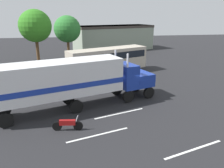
{
  "coord_description": "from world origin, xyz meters",
  "views": [
    {
      "loc": [
        -4.79,
        -19.71,
        7.76
      ],
      "look_at": [
        -1.52,
        -0.53,
        1.6
      ],
      "focal_mm": 35.78,
      "sensor_mm": 36.0,
      "label": 1
    }
  ],
  "objects_px": {
    "parked_bus": "(108,58)",
    "tree_left": "(67,29)",
    "motorcycle": "(68,124)",
    "tree_center": "(35,26)",
    "semi_truck": "(72,80)",
    "person_bystander": "(82,86)"
  },
  "relations": [
    {
      "from": "motorcycle",
      "to": "tree_center",
      "type": "bearing_deg",
      "value": 103.01
    },
    {
      "from": "person_bystander",
      "to": "motorcycle",
      "type": "height_order",
      "value": "person_bystander"
    },
    {
      "from": "semi_truck",
      "to": "person_bystander",
      "type": "bearing_deg",
      "value": 74.64
    },
    {
      "from": "parked_bus",
      "to": "tree_center",
      "type": "bearing_deg",
      "value": 153.21
    },
    {
      "from": "motorcycle",
      "to": "person_bystander",
      "type": "bearing_deg",
      "value": 79.73
    },
    {
      "from": "motorcycle",
      "to": "tree_center",
      "type": "relative_size",
      "value": 0.25
    },
    {
      "from": "tree_center",
      "to": "tree_left",
      "type": "bearing_deg",
      "value": 51.29
    },
    {
      "from": "tree_left",
      "to": "motorcycle",
      "type": "bearing_deg",
      "value": -89.43
    },
    {
      "from": "person_bystander",
      "to": "tree_left",
      "type": "relative_size",
      "value": 0.22
    },
    {
      "from": "semi_truck",
      "to": "tree_center",
      "type": "relative_size",
      "value": 1.7
    },
    {
      "from": "parked_bus",
      "to": "tree_left",
      "type": "distance_m",
      "value": 11.95
    },
    {
      "from": "person_bystander",
      "to": "tree_left",
      "type": "distance_m",
      "value": 18.47
    },
    {
      "from": "parked_bus",
      "to": "tree_left",
      "type": "height_order",
      "value": "tree_left"
    },
    {
      "from": "tree_left",
      "to": "tree_center",
      "type": "bearing_deg",
      "value": -128.71
    },
    {
      "from": "person_bystander",
      "to": "motorcycle",
      "type": "xyz_separation_m",
      "value": [
        -1.28,
        -7.08,
        -0.41
      ]
    },
    {
      "from": "motorcycle",
      "to": "tree_center",
      "type": "distance_m",
      "value": 20.89
    },
    {
      "from": "semi_truck",
      "to": "person_bystander",
      "type": "relative_size",
      "value": 8.72
    },
    {
      "from": "semi_truck",
      "to": "motorcycle",
      "type": "xyz_separation_m",
      "value": [
        -0.41,
        -3.89,
        -2.04
      ]
    },
    {
      "from": "parked_bus",
      "to": "tree_left",
      "type": "bearing_deg",
      "value": 117.62
    },
    {
      "from": "person_bystander",
      "to": "motorcycle",
      "type": "bearing_deg",
      "value": -100.27
    },
    {
      "from": "semi_truck",
      "to": "parked_bus",
      "type": "bearing_deg",
      "value": 66.68
    },
    {
      "from": "motorcycle",
      "to": "tree_center",
      "type": "xyz_separation_m",
      "value": [
        -4.53,
        19.62,
        5.59
      ]
    }
  ]
}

